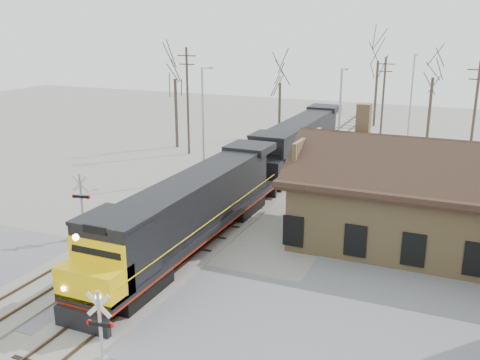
# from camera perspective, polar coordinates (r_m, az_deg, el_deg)

# --- Properties ---
(ground) EXTENTS (140.00, 140.00, 0.00)m
(ground) POSITION_cam_1_polar(r_m,az_deg,el_deg) (26.64, -11.57, -12.05)
(ground) COLOR gray
(ground) RESTS_ON ground
(road) EXTENTS (60.00, 9.00, 0.03)m
(road) POSITION_cam_1_polar(r_m,az_deg,el_deg) (26.63, -11.57, -12.02)
(road) COLOR slate
(road) RESTS_ON ground
(track_main) EXTENTS (3.40, 90.00, 0.24)m
(track_main) POSITION_cam_1_polar(r_m,az_deg,el_deg) (38.74, 1.13, -2.42)
(track_main) COLOR gray
(track_main) RESTS_ON ground
(track_siding) EXTENTS (3.40, 90.00, 0.24)m
(track_siding) POSITION_cam_1_polar(r_m,az_deg,el_deg) (40.58, -4.76, -1.59)
(track_siding) COLOR gray
(track_siding) RESTS_ON ground
(depot) EXTENTS (15.20, 9.31, 7.90)m
(depot) POSITION_cam_1_polar(r_m,az_deg,el_deg) (32.61, 18.92, -2.64)
(depot) COLOR #9D7E51
(depot) RESTS_ON ground
(locomotive_lead) EXTENTS (2.96, 19.82, 4.40)m
(locomotive_lead) POSITION_cam_1_polar(r_m,az_deg,el_deg) (30.18, -5.53, -3.51)
(locomotive_lead) COLOR black
(locomotive_lead) RESTS_ON ground
(locomotive_trailing) EXTENTS (2.96, 19.82, 4.16)m
(locomotive_trailing) POSITION_cam_1_polar(r_m,az_deg,el_deg) (48.05, 6.12, 3.97)
(locomotive_trailing) COLOR black
(locomotive_trailing) RESTS_ON ground
(crossbuck_near) EXTENTS (1.04, 0.28, 3.66)m
(crossbuck_near) POSITION_cam_1_polar(r_m,az_deg,el_deg) (20.38, -14.57, -16.15)
(crossbuck_near) COLOR #A5A8AD
(crossbuck_near) RESTS_ON ground
(crossbuck_far) EXTENTS (1.16, 0.34, 4.09)m
(crossbuck_far) POSITION_cam_1_polar(r_m,az_deg,el_deg) (33.30, -16.49, -2.92)
(crossbuck_far) COLOR #A5A8AD
(crossbuck_far) RESTS_ON ground
(streetlight_a) EXTENTS (0.25, 2.04, 9.24)m
(streetlight_a) POSITION_cam_1_polar(r_m,az_deg,el_deg) (43.61, -3.90, 6.58)
(streetlight_a) COLOR #A5A8AD
(streetlight_a) RESTS_ON ground
(streetlight_b) EXTENTS (0.25, 2.04, 9.26)m
(streetlight_b) POSITION_cam_1_polar(r_m,az_deg,el_deg) (42.83, 10.58, 6.18)
(streetlight_b) COLOR #A5A8AD
(streetlight_b) RESTS_ON ground
(streetlight_c) EXTENTS (0.25, 2.04, 9.69)m
(streetlight_c) POSITION_cam_1_polar(r_m,az_deg,el_deg) (57.45, 17.80, 8.43)
(streetlight_c) COLOR #A5A8AD
(streetlight_c) RESTS_ON ground
(utility_pole_a) EXTENTS (2.00, 0.24, 10.39)m
(utility_pole_a) POSITION_cam_1_polar(r_m,az_deg,el_deg) (52.90, -5.61, 8.55)
(utility_pole_a) COLOR #382D23
(utility_pole_a) RESTS_ON ground
(utility_pole_b) EXTENTS (2.00, 0.24, 9.05)m
(utility_pole_b) POSITION_cam_1_polar(r_m,az_deg,el_deg) (62.79, 15.03, 8.67)
(utility_pole_b) COLOR #382D23
(utility_pole_b) RESTS_ON ground
(utility_pole_c) EXTENTS (2.00, 0.24, 9.56)m
(utility_pole_c) POSITION_cam_1_polar(r_m,az_deg,el_deg) (51.00, 23.73, 6.49)
(utility_pole_c) COLOR #382D23
(utility_pole_c) RESTS_ON ground
(tree_a) EXTENTS (4.74, 4.74, 11.60)m
(tree_a) POSITION_cam_1_polar(r_m,az_deg,el_deg) (55.80, -6.99, 11.84)
(tree_a) COLOR #382D23
(tree_a) RESTS_ON ground
(tree_b) EXTENTS (4.08, 4.08, 9.99)m
(tree_b) POSITION_cam_1_polar(r_m,az_deg,el_deg) (61.40, 4.31, 11.23)
(tree_b) COLOR #382D23
(tree_b) RESTS_ON ground
(tree_c) EXTENTS (5.40, 5.40, 13.23)m
(tree_c) POSITION_cam_1_polar(r_m,az_deg,el_deg) (69.40, 14.60, 13.27)
(tree_c) COLOR #382D23
(tree_c) RESTS_ON ground
(tree_d) EXTENTS (4.65, 4.65, 11.39)m
(tree_d) POSITION_cam_1_polar(r_m,az_deg,el_deg) (62.05, 19.99, 11.30)
(tree_d) COLOR #382D23
(tree_d) RESTS_ON ground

